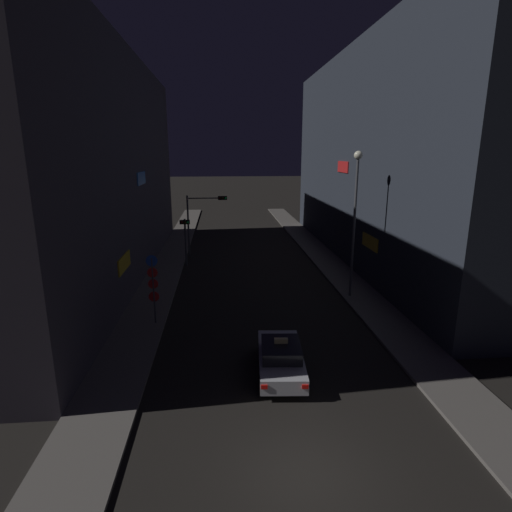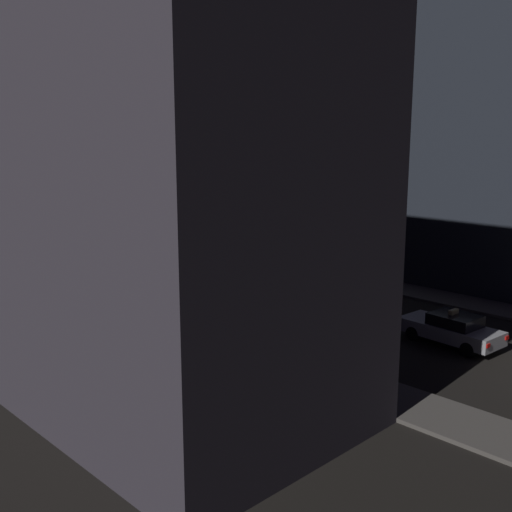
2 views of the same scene
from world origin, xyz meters
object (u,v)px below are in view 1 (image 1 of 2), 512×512
Objects in this scene: street_lamp_near_block at (355,202)px; traffic_light_overhead at (203,213)px; sign_pole_left at (153,284)px; taxi at (281,357)px; traffic_light_left_kerb at (185,233)px.

traffic_light_overhead is at bearing 129.62° from street_lamp_near_block.
street_lamp_near_block reaches higher than sign_pole_left.
taxi is 1.22× the size of sign_pole_left.
taxi is at bearing -79.04° from traffic_light_overhead.
street_lamp_near_block is at bearing 15.67° from sign_pole_left.
traffic_light_left_kerb is at bearing 86.44° from sign_pole_left.
traffic_light_left_kerb reaches higher than taxi.
traffic_light_overhead is 1.44× the size of sign_pole_left.
traffic_light_overhead is 3.74m from traffic_light_left_kerb.
street_lamp_near_block reaches higher than traffic_light_overhead.
sign_pole_left is at bearing -93.56° from traffic_light_left_kerb.
sign_pole_left is at bearing 137.78° from taxi.
traffic_light_overhead is 15.45m from street_lamp_near_block.
traffic_light_overhead reaches higher than taxi.
taxi is 21.12m from traffic_light_overhead.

